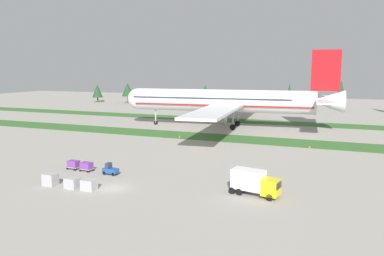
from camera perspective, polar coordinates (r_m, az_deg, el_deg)
name	(u,v)px	position (r m, az deg, el deg)	size (l,w,h in m)	color
ground_plane	(113,188)	(58.22, -11.67, -8.81)	(400.00, 400.00, 0.00)	gray
grass_strip_near	(213,137)	(98.95, 3.10, -1.37)	(320.00, 10.81, 0.01)	#336028
grass_strip_far	(244,121)	(130.89, 7.78, 1.05)	(320.00, 10.81, 0.01)	#336028
airliner	(228,101)	(114.27, 5.41, 4.09)	(65.02, 80.10, 22.76)	silver
baggage_tug	(110,170)	(65.43, -12.13, -6.12)	(2.68, 1.47, 1.97)	#1E4C8E
cargo_dolly_lead	(87,166)	(68.50, -15.49, -5.48)	(2.29, 1.64, 1.55)	#A3A3A8
cargo_dolly_second	(74,164)	(70.39, -17.29, -5.18)	(2.29, 1.64, 1.55)	#A3A3A8
catering_truck	(254,182)	(54.09, 9.32, -7.95)	(7.26, 3.55, 3.58)	yellow
ground_crew_marshaller	(245,172)	(62.51, 7.89, -6.58)	(0.36, 0.54, 1.74)	black
ground_crew_loader	(246,174)	(61.64, 8.10, -6.81)	(0.51, 0.36, 1.74)	black
uld_container_0	(50,179)	(62.07, -20.42, -7.22)	(2.00, 1.60, 1.80)	#A3A3A8
uld_container_1	(89,185)	(58.01, -15.15, -8.19)	(2.00, 1.60, 1.57)	#A3A3A8
uld_container_2	(72,183)	(59.61, -17.45, -7.85)	(2.00, 1.60, 1.54)	#A3A3A8
taxiway_marker_0	(310,147)	(89.39, 17.18, -2.69)	(0.44, 0.44, 0.52)	orange
taxiway_marker_1	(179,136)	(98.36, -1.89, -1.27)	(0.44, 0.44, 0.53)	orange
distant_tree_line	(279,93)	(175.10, 12.90, 5.06)	(189.39, 8.92, 12.89)	#4C3823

